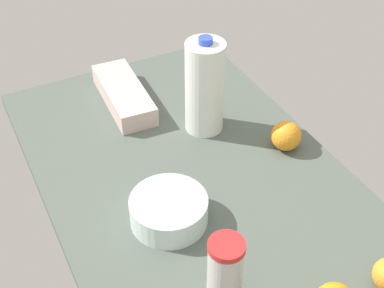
# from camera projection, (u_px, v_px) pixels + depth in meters

# --- Properties ---
(countertop) EXTENTS (1.20, 0.76, 0.03)m
(countertop) POSITION_uv_depth(u_px,v_px,m) (192.00, 177.00, 1.43)
(countertop) COLOR #4E5850
(countertop) RESTS_ON ground
(milk_jug) EXTENTS (0.11, 0.11, 0.29)m
(milk_jug) POSITION_uv_depth(u_px,v_px,m) (205.00, 87.00, 1.49)
(milk_jug) COLOR white
(milk_jug) RESTS_ON countertop
(egg_carton) EXTENTS (0.32, 0.13, 0.06)m
(egg_carton) POSITION_uv_depth(u_px,v_px,m) (124.00, 95.00, 1.65)
(egg_carton) COLOR beige
(egg_carton) RESTS_ON countertop
(mixing_bowl) EXTENTS (0.19, 0.19, 0.07)m
(mixing_bowl) POSITION_uv_depth(u_px,v_px,m) (169.00, 210.00, 1.27)
(mixing_bowl) COLOR silver
(mixing_bowl) RESTS_ON countertop
(tumbler_cup) EXTENTS (0.07, 0.07, 0.18)m
(tumbler_cup) POSITION_uv_depth(u_px,v_px,m) (225.00, 273.00, 1.06)
(tumbler_cup) COLOR beige
(tumbler_cup) RESTS_ON countertop
(orange_beside_bowl) EXTENTS (0.08, 0.08, 0.08)m
(orange_beside_bowl) POSITION_uv_depth(u_px,v_px,m) (286.00, 136.00, 1.48)
(orange_beside_bowl) COLOR orange
(orange_beside_bowl) RESTS_ON countertop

